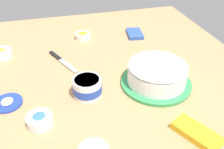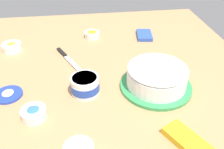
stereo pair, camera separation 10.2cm
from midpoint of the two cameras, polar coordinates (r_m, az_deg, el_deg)
The scene contains 10 objects.
ground_plane at distance 1.06m, azimuth -2.52°, elevation -0.94°, with size 1.54×1.54×0.00m, color tan.
frosted_cake at distance 1.01m, azimuth 13.38°, elevation -0.71°, with size 0.30×0.30×0.11m.
frosting_tub at distance 0.96m, azimuth -3.36°, elevation -2.57°, with size 0.12×0.12×0.08m.
frosting_tub_lid at distance 1.03m, azimuth -20.68°, elevation -4.52°, with size 0.11×0.11×0.02m.
spreading_knife at distance 1.22m, azimuth -8.44°, elevation 4.14°, with size 0.22×0.12×0.01m.
sprinkle_bowl_orange at distance 1.40m, azimuth -2.60°, elevation 9.43°, with size 0.09×0.09×0.04m.
sprinkle_bowl_yellow at distance 1.34m, azimuth -20.53°, elevation 6.07°, with size 0.10×0.10×0.04m.
sprinkle_bowl_blue at distance 0.89m, azimuth -14.80°, elevation -8.90°, with size 0.09×0.09×0.04m.
candy_box_lower at distance 0.84m, azimuth 20.78°, elevation -14.56°, with size 0.16×0.07×0.02m, color yellow.
candy_box_upper at distance 1.43m, azimuth 9.68°, elevation 9.07°, with size 0.13×0.08×0.02m, color #2D51B2.
Camera 2 is at (0.87, -0.02, 0.62)m, focal length 38.85 mm.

